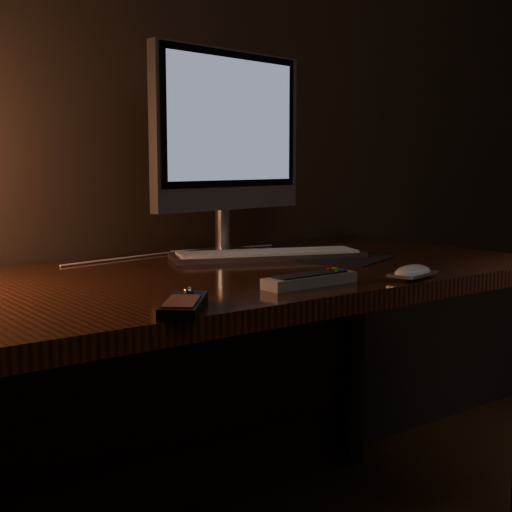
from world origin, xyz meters
TOP-DOWN VIEW (x-y plane):
  - desk at (0.00, 1.93)m, footprint 1.60×0.75m
  - monitor at (0.21, 2.10)m, footprint 0.50×0.17m
  - keyboard at (0.23, 1.96)m, footprint 0.50×0.30m
  - mousepad at (0.37, 1.82)m, footprint 0.27×0.24m
  - mouse at (0.26, 1.52)m, footprint 0.12×0.08m
  - media_remote at (-0.28, 1.53)m, footprint 0.15×0.16m
  - tv_remote at (0.05, 1.59)m, footprint 0.21×0.06m
  - cable at (0.08, 2.15)m, footprint 0.63×0.02m

SIDE VIEW (x-z plane):
  - desk at x=0.00m, z-range 0.25..1.00m
  - mousepad at x=0.37m, z-range 0.75..0.75m
  - cable at x=0.08m, z-range 0.75..0.76m
  - keyboard at x=0.23m, z-range 0.75..0.77m
  - mouse at x=0.26m, z-range 0.75..0.77m
  - media_remote at x=-0.28m, z-range 0.75..0.78m
  - tv_remote at x=0.05m, z-range 0.75..0.78m
  - monitor at x=0.21m, z-range 0.80..1.32m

